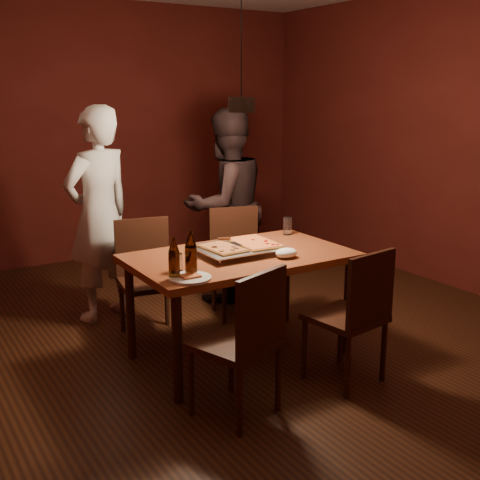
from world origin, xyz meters
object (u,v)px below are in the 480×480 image
chair_far_left (146,267)px  pizza_tray (237,250)px  chair_near_right (356,305)px  chair_near_left (247,330)px  beer_bottle_a (174,258)px  beer_bottle_b (191,253)px  plate_slice (190,278)px  diner_dark (226,206)px  chair_far_right (237,251)px  diner_white (99,215)px  pendant_lamp (241,103)px  dining_table (240,264)px

chair_far_left → pizza_tray: bearing=128.6°
chair_near_right → pizza_tray: bearing=108.5°
chair_near_left → beer_bottle_a: 0.62m
beer_bottle_b → plate_slice: size_ratio=1.09×
pizza_tray → diner_dark: bearing=57.3°
chair_far_right → beer_bottle_b: size_ratio=1.86×
chair_near_right → diner_white: (-0.95, 2.01, 0.33)m
beer_bottle_b → pendant_lamp: size_ratio=0.25×
dining_table → pendant_lamp: bearing=54.4°
chair_far_left → diner_dark: diner_dark is taller
beer_bottle_a → diner_white: (0.07, 1.53, -0.01)m
chair_near_left → beer_bottle_b: (-0.10, 0.47, 0.35)m
pizza_tray → beer_bottle_b: beer_bottle_b is taller
chair_far_right → chair_near_left: 1.72m
dining_table → chair_far_left: (-0.39, 0.73, -0.14)m
chair_far_left → pizza_tray: (0.38, -0.70, 0.24)m
chair_far_left → chair_near_left: size_ratio=0.91×
chair_near_left → pendant_lamp: bearing=40.6°
beer_bottle_b → beer_bottle_a: bearing=-178.0°
beer_bottle_a → plate_slice: bearing=-38.2°
chair_near_right → chair_near_left: bearing=170.5°
diner_dark → pendant_lamp: pendant_lamp is taller
plate_slice → diner_white: bearing=90.3°
diner_dark → beer_bottle_a: bearing=43.5°
chair_near_left → chair_far_left: bearing=70.0°
chair_far_right → plate_slice: 1.49m
dining_table → chair_near_left: (-0.41, -0.74, -0.14)m
chair_far_left → pizza_tray: size_ratio=0.88×
chair_far_left → beer_bottle_b: beer_bottle_b is taller
pendant_lamp → chair_far_left: bearing=127.3°
dining_table → chair_far_right: bearing=59.9°
chair_near_left → chair_near_right: size_ratio=1.10×
diner_white → beer_bottle_a: bearing=67.3°
dining_table → diner_dark: 1.27m
chair_far_left → plate_slice: size_ratio=1.89×
plate_slice → diner_white: size_ratio=0.15×
chair_near_left → diner_white: size_ratio=0.31×
beer_bottle_a → diner_white: bearing=87.5°
chair_near_right → beer_bottle_b: beer_bottle_b is taller
diner_white → diner_dark: 1.12m
diner_white → diner_dark: (1.12, -0.12, -0.02)m
pizza_tray → pendant_lamp: size_ratio=0.50×
beer_bottle_a → diner_white: size_ratio=0.15×
pizza_tray → beer_bottle_b: size_ratio=1.97×
pizza_tray → diner_white: bearing=108.7°
chair_far_left → diner_white: diner_white is taller
diner_white → diner_dark: bearing=153.5°
dining_table → diner_dark: bearing=63.9°
chair_far_left → beer_bottle_b: size_ratio=1.74×
dining_table → beer_bottle_b: bearing=-152.4°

